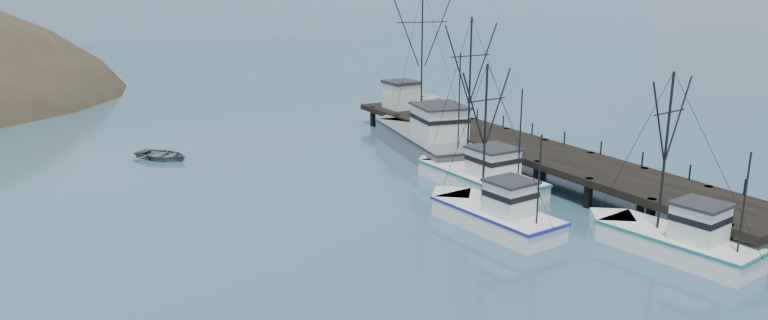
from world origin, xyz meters
TOP-DOWN VIEW (x-y plane):
  - ground at (0.00, 0.00)m, footprint 400.00×400.00m
  - pier at (14.00, 16.00)m, footprint 6.00×44.00m
  - distant_ridge at (10.00, 170.00)m, footprint 360.00×40.00m
  - trawler_near at (9.51, -2.07)m, footprint 4.48×10.03m
  - trawler_mid at (3.59, 6.14)m, footprint 4.25×10.16m
  - trawler_far at (7.83, 13.41)m, footprint 4.38×12.29m
  - work_vessel at (10.31, 23.82)m, footprint 8.03×17.79m
  - pier_shed at (13.57, 34.00)m, footprint 3.00×3.20m
  - pickup_truck at (15.50, 34.00)m, footprint 6.05×3.17m
  - motorboat at (-10.50, 32.77)m, footprint 5.78×6.06m

SIDE VIEW (x-z plane):
  - ground at x=0.00m, z-range 0.00..0.00m
  - distant_ridge at x=10.00m, z-range -13.00..13.00m
  - motorboat at x=-10.50m, z-range -0.51..0.51m
  - trawler_mid at x=3.59m, z-range -4.27..5.91m
  - trawler_near at x=9.51m, z-range -4.32..5.96m
  - trawler_far at x=7.83m, z-range -5.39..7.04m
  - work_vessel at x=10.31m, z-range -6.03..8.49m
  - pier at x=14.00m, z-range 0.69..2.69m
  - pickup_truck at x=15.50m, z-range 2.00..3.62m
  - pier_shed at x=13.57m, z-range 2.02..4.82m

